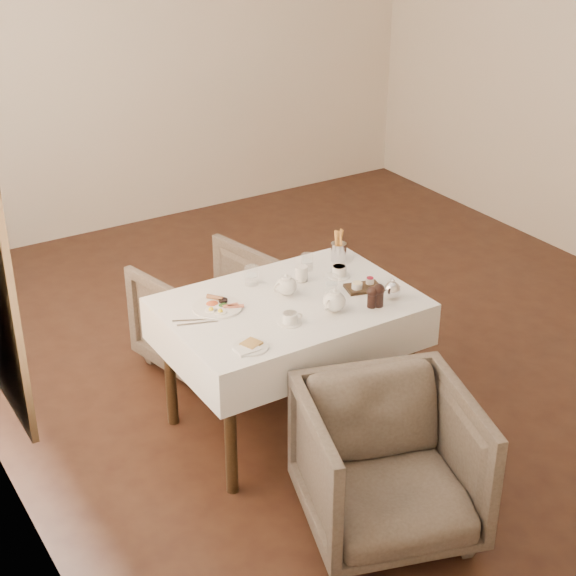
# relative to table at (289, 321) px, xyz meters

# --- Properties ---
(table) EXTENTS (1.28, 0.88, 0.75)m
(table) POSITION_rel_table_xyz_m (0.00, 0.00, 0.00)
(table) COLOR black
(table) RESTS_ON ground
(armchair_near) EXTENTS (0.95, 0.96, 0.70)m
(armchair_near) POSITION_rel_table_xyz_m (-0.05, -0.93, -0.29)
(armchair_near) COLOR #463C34
(armchair_near) RESTS_ON ground
(armchair_far) EXTENTS (0.86, 0.88, 0.67)m
(armchair_far) POSITION_rel_table_xyz_m (-0.06, 0.78, -0.30)
(armchair_far) COLOR #463C34
(armchair_far) RESTS_ON ground
(breakfast_plate) EXTENTS (0.25, 0.25, 0.03)m
(breakfast_plate) POSITION_rel_table_xyz_m (-0.35, 0.13, 0.13)
(breakfast_plate) COLOR white
(breakfast_plate) RESTS_ON table
(side_plate) EXTENTS (0.17, 0.17, 0.02)m
(side_plate) POSITION_rel_table_xyz_m (-0.41, -0.31, 0.12)
(side_plate) COLOR white
(side_plate) RESTS_ON table
(teapot_centre) EXTENTS (0.16, 0.13, 0.12)m
(teapot_centre) POSITION_rel_table_xyz_m (0.03, 0.07, 0.18)
(teapot_centre) COLOR white
(teapot_centre) RESTS_ON table
(teapot_front) EXTENTS (0.20, 0.18, 0.13)m
(teapot_front) POSITION_rel_table_xyz_m (0.13, -0.21, 0.18)
(teapot_front) COLOR white
(teapot_front) RESTS_ON table
(creamer) EXTENTS (0.07, 0.07, 0.08)m
(creamer) POSITION_rel_table_xyz_m (0.18, 0.17, 0.16)
(creamer) COLOR white
(creamer) RESTS_ON table
(teacup_near) EXTENTS (0.12, 0.12, 0.06)m
(teacup_near) POSITION_rel_table_xyz_m (-0.12, -0.20, 0.14)
(teacup_near) COLOR white
(teacup_near) RESTS_ON table
(teacup_far) EXTENTS (0.12, 0.12, 0.06)m
(teacup_far) POSITION_rel_table_xyz_m (0.38, 0.11, 0.14)
(teacup_far) COLOR white
(teacup_far) RESTS_ON table
(glass_left) EXTENTS (0.08, 0.08, 0.10)m
(glass_left) POSITION_rel_table_xyz_m (-0.07, 0.27, 0.17)
(glass_left) COLOR silver
(glass_left) RESTS_ON table
(glass_mid) EXTENTS (0.09, 0.09, 0.10)m
(glass_mid) POSITION_rel_table_xyz_m (0.23, -0.04, 0.17)
(glass_mid) COLOR silver
(glass_mid) RESTS_ON table
(glass_right) EXTENTS (0.07, 0.07, 0.09)m
(glass_right) POSITION_rel_table_xyz_m (0.28, 0.27, 0.16)
(glass_right) COLOR silver
(glass_right) RESTS_ON table
(condiment_board) EXTENTS (0.21, 0.16, 0.05)m
(condiment_board) POSITION_rel_table_xyz_m (0.40, -0.09, 0.13)
(condiment_board) COLOR black
(condiment_board) RESTS_ON table
(pepper_mill_left) EXTENTS (0.07, 0.07, 0.11)m
(pepper_mill_left) POSITION_rel_table_xyz_m (0.32, -0.27, 0.17)
(pepper_mill_left) COLOR black
(pepper_mill_left) RESTS_ON table
(pepper_mill_right) EXTENTS (0.08, 0.08, 0.12)m
(pepper_mill_right) POSITION_rel_table_xyz_m (0.36, -0.28, 0.18)
(pepper_mill_right) COLOR black
(pepper_mill_right) RESTS_ON table
(silver_pot) EXTENTS (0.11, 0.10, 0.11)m
(silver_pot) POSITION_rel_table_xyz_m (0.47, -0.25, 0.17)
(silver_pot) COLOR white
(silver_pot) RESTS_ON table
(fries_cup) EXTENTS (0.09, 0.09, 0.18)m
(fries_cup) POSITION_rel_table_xyz_m (0.50, 0.28, 0.20)
(fries_cup) COLOR silver
(fries_cup) RESTS_ON table
(cutlery_fork) EXTENTS (0.19, 0.11, 0.00)m
(cutlery_fork) POSITION_rel_table_xyz_m (-0.51, 0.07, 0.12)
(cutlery_fork) COLOR silver
(cutlery_fork) RESTS_ON table
(cutlery_knife) EXTENTS (0.20, 0.08, 0.00)m
(cutlery_knife) POSITION_rel_table_xyz_m (-0.51, 0.03, 0.12)
(cutlery_knife) COLOR silver
(cutlery_knife) RESTS_ON table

